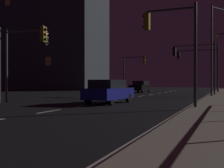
# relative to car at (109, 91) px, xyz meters

# --- Properties ---
(ground_plane) EXTENTS (112.00, 112.00, 0.00)m
(ground_plane) POSITION_rel_car_xyz_m (-0.72, 2.65, -0.82)
(ground_plane) COLOR black
(ground_plane) RESTS_ON ground
(sidewalk_right) EXTENTS (2.97, 77.00, 0.14)m
(sidewalk_right) POSITION_rel_car_xyz_m (6.95, 2.65, -0.75)
(sidewalk_right) COLOR #9E937F
(sidewalk_right) RESTS_ON ground
(lane_markings_center) EXTENTS (0.14, 50.00, 0.01)m
(lane_markings_center) POSITION_rel_car_xyz_m (-0.72, 6.15, -0.82)
(lane_markings_center) COLOR silver
(lane_markings_center) RESTS_ON ground
(lane_edge_line) EXTENTS (0.14, 53.00, 0.01)m
(lane_edge_line) POSITION_rel_car_xyz_m (5.21, 7.65, -0.82)
(lane_edge_line) COLOR silver
(lane_edge_line) RESTS_ON ground
(car) EXTENTS (2.07, 4.50, 1.57)m
(car) POSITION_rel_car_xyz_m (0.00, 0.00, 0.00)
(car) COLOR navy
(car) RESTS_ON ground
(car_oncoming) EXTENTS (1.98, 4.46, 1.57)m
(car_oncoming) POSITION_rel_car_xyz_m (-3.73, 20.19, 0.00)
(car_oncoming) COLOR black
(car_oncoming) RESTS_ON ground
(traffic_light_overhead_east) EXTENTS (2.91, 0.34, 5.39)m
(traffic_light_overhead_east) POSITION_rel_car_xyz_m (4.55, -2.18, 3.06)
(traffic_light_overhead_east) COLOR #2D3033
(traffic_light_overhead_east) RESTS_ON sidewalk_right
(traffic_light_far_center) EXTENTS (3.36, 0.56, 5.18)m
(traffic_light_far_center) POSITION_rel_car_xyz_m (-5.85, -1.26, 2.80)
(traffic_light_far_center) COLOR #4C4C51
(traffic_light_far_center) RESTS_ON ground
(traffic_light_near_right) EXTENTS (4.41, 0.47, 5.34)m
(traffic_light_near_right) POSITION_rel_car_xyz_m (4.13, 13.54, 3.11)
(traffic_light_near_right) COLOR #38383D
(traffic_light_near_right) RESTS_ON sidewalk_right
(traffic_light_mid_left) EXTENTS (3.43, 0.40, 5.32)m
(traffic_light_mid_left) POSITION_rel_car_xyz_m (-5.73, 23.20, 2.90)
(traffic_light_mid_left) COLOR #38383D
(traffic_light_mid_left) RESTS_ON ground
(traffic_light_mid_right) EXTENTS (5.31, 0.41, 5.65)m
(traffic_light_mid_right) POSITION_rel_car_xyz_m (3.86, 21.47, 3.37)
(traffic_light_mid_right) COLOR #4C4C51
(traffic_light_mid_right) RESTS_ON sidewalk_right
(traffic_light_far_left) EXTENTS (4.10, 0.55, 5.14)m
(traffic_light_far_left) POSITION_rel_car_xyz_m (-5.32, -2.41, 2.82)
(traffic_light_far_left) COLOR #38383D
(traffic_light_far_left) RESTS_ON ground
(street_lamp_across_street) EXTENTS (1.54, 0.65, 6.68)m
(street_lamp_across_street) POSITION_rel_car_xyz_m (6.86, 16.01, 3.34)
(street_lamp_across_street) COLOR #4C4C51
(street_lamp_across_street) RESTS_ON sidewalk_right
(street_lamp_corner) EXTENTS (1.57, 0.40, 6.60)m
(street_lamp_corner) POSITION_rel_car_xyz_m (5.72, 24.70, 3.30)
(street_lamp_corner) COLOR #38383D
(street_lamp_corner) RESTS_ON sidewalk_right
(street_lamp_median) EXTENTS (1.54, 2.09, 8.35)m
(street_lamp_median) POSITION_rel_car_xyz_m (6.08, 10.86, 4.31)
(street_lamp_median) COLOR #4C4C51
(street_lamp_median) RESTS_ON sidewalk_right
(building_distant) EXTENTS (22.97, 10.55, 27.17)m
(building_distant) POSITION_rel_car_xyz_m (-25.82, 29.53, 12.76)
(building_distant) COLOR #3D424C
(building_distant) RESTS_ON ground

